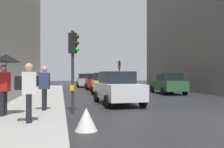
{
  "coord_description": "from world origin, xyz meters",
  "views": [
    {
      "loc": [
        -5.91,
        -7.88,
        1.57
      ],
      "look_at": [
        -2.52,
        8.18,
        1.64
      ],
      "focal_mm": 38.95,
      "sensor_mm": 36.0,
      "label": 1
    }
  ],
  "objects_px": {
    "car_green_estate": "(168,83)",
    "pedestrian_with_umbrella": "(5,67)",
    "traffic_light_near_right": "(73,56)",
    "car_red_sedan": "(95,81)",
    "traffic_light_far_median": "(119,69)",
    "car_silver_hatchback": "(85,80)",
    "car_white_compact": "(117,88)",
    "warning_sign_triangle": "(86,119)",
    "pedestrian_with_grey_backpack": "(43,85)",
    "car_yellow_taxi": "(103,83)",
    "pedestrian_with_black_backpack": "(27,89)",
    "car_blue_van": "(123,80)"
  },
  "relations": [
    {
      "from": "car_green_estate",
      "to": "pedestrian_with_umbrella",
      "type": "bearing_deg",
      "value": -137.16
    },
    {
      "from": "traffic_light_near_right",
      "to": "car_red_sedan",
      "type": "relative_size",
      "value": 0.8
    },
    {
      "from": "traffic_light_far_median",
      "to": "car_silver_hatchback",
      "type": "xyz_separation_m",
      "value": [
        -3.82,
        3.46,
        -1.43
      ]
    },
    {
      "from": "car_white_compact",
      "to": "warning_sign_triangle",
      "type": "bearing_deg",
      "value": -111.26
    },
    {
      "from": "car_red_sedan",
      "to": "car_green_estate",
      "type": "bearing_deg",
      "value": -56.03
    },
    {
      "from": "traffic_light_far_median",
      "to": "pedestrian_with_grey_backpack",
      "type": "xyz_separation_m",
      "value": [
        -7.55,
        -18.08,
        -1.14
      ]
    },
    {
      "from": "car_yellow_taxi",
      "to": "pedestrian_with_umbrella",
      "type": "distance_m",
      "value": 12.84
    },
    {
      "from": "traffic_light_far_median",
      "to": "pedestrian_with_umbrella",
      "type": "xyz_separation_m",
      "value": [
        -8.74,
        -19.23,
        -0.46
      ]
    },
    {
      "from": "traffic_light_near_right",
      "to": "car_white_compact",
      "type": "xyz_separation_m",
      "value": [
        2.48,
        2.62,
        -1.47
      ]
    },
    {
      "from": "traffic_light_far_median",
      "to": "car_yellow_taxi",
      "type": "height_order",
      "value": "traffic_light_far_median"
    },
    {
      "from": "car_red_sedan",
      "to": "warning_sign_triangle",
      "type": "height_order",
      "value": "car_red_sedan"
    },
    {
      "from": "pedestrian_with_grey_backpack",
      "to": "car_yellow_taxi",
      "type": "bearing_deg",
      "value": 68.04
    },
    {
      "from": "traffic_light_near_right",
      "to": "traffic_light_far_median",
      "type": "bearing_deg",
      "value": 70.67
    },
    {
      "from": "car_yellow_taxi",
      "to": "pedestrian_with_black_backpack",
      "type": "height_order",
      "value": "pedestrian_with_black_backpack"
    },
    {
      "from": "traffic_light_near_right",
      "to": "warning_sign_triangle",
      "type": "distance_m",
      "value": 3.83
    },
    {
      "from": "traffic_light_far_median",
      "to": "car_white_compact",
      "type": "relative_size",
      "value": 0.78
    },
    {
      "from": "pedestrian_with_umbrella",
      "to": "car_silver_hatchback",
      "type": "bearing_deg",
      "value": 77.75
    },
    {
      "from": "car_blue_van",
      "to": "car_yellow_taxi",
      "type": "distance_m",
      "value": 14.15
    },
    {
      "from": "pedestrian_with_umbrella",
      "to": "pedestrian_with_grey_backpack",
      "type": "bearing_deg",
      "value": 43.98
    },
    {
      "from": "traffic_light_far_median",
      "to": "car_red_sedan",
      "type": "height_order",
      "value": "traffic_light_far_median"
    },
    {
      "from": "car_silver_hatchback",
      "to": "car_blue_van",
      "type": "bearing_deg",
      "value": 20.06
    },
    {
      "from": "traffic_light_far_median",
      "to": "car_silver_hatchback",
      "type": "distance_m",
      "value": 5.35
    },
    {
      "from": "pedestrian_with_umbrella",
      "to": "pedestrian_with_grey_backpack",
      "type": "relative_size",
      "value": 1.21
    },
    {
      "from": "traffic_light_near_right",
      "to": "pedestrian_with_umbrella",
      "type": "xyz_separation_m",
      "value": [
        -2.38,
        -1.09,
        -0.51
      ]
    },
    {
      "from": "car_green_estate",
      "to": "car_yellow_taxi",
      "type": "height_order",
      "value": "same"
    },
    {
      "from": "car_silver_hatchback",
      "to": "traffic_light_near_right",
      "type": "bearing_deg",
      "value": -96.72
    },
    {
      "from": "car_silver_hatchback",
      "to": "car_yellow_taxi",
      "type": "height_order",
      "value": "same"
    },
    {
      "from": "pedestrian_with_black_backpack",
      "to": "car_blue_van",
      "type": "bearing_deg",
      "value": 69.67
    },
    {
      "from": "car_green_estate",
      "to": "pedestrian_with_black_backpack",
      "type": "relative_size",
      "value": 2.43
    },
    {
      "from": "car_green_estate",
      "to": "car_blue_van",
      "type": "xyz_separation_m",
      "value": [
        -0.06,
        14.88,
        0.0
      ]
    },
    {
      "from": "traffic_light_far_median",
      "to": "pedestrian_with_grey_backpack",
      "type": "relative_size",
      "value": 1.89
    },
    {
      "from": "car_red_sedan",
      "to": "pedestrian_with_umbrella",
      "type": "bearing_deg",
      "value": -107.48
    },
    {
      "from": "traffic_light_near_right",
      "to": "car_green_estate",
      "type": "distance_m",
      "value": 12.17
    },
    {
      "from": "car_green_estate",
      "to": "warning_sign_triangle",
      "type": "xyz_separation_m",
      "value": [
        -8.07,
        -12.04,
        -0.55
      ]
    },
    {
      "from": "traffic_light_near_right",
      "to": "car_green_estate",
      "type": "bearing_deg",
      "value": 46.75
    },
    {
      "from": "car_green_estate",
      "to": "car_yellow_taxi",
      "type": "distance_m",
      "value": 5.53
    },
    {
      "from": "car_red_sedan",
      "to": "car_blue_van",
      "type": "distance_m",
      "value": 8.85
    },
    {
      "from": "car_red_sedan",
      "to": "pedestrian_with_black_backpack",
      "type": "bearing_deg",
      "value": -103.68
    },
    {
      "from": "car_silver_hatchback",
      "to": "pedestrian_with_umbrella",
      "type": "distance_m",
      "value": 23.24
    },
    {
      "from": "car_white_compact",
      "to": "pedestrian_with_umbrella",
      "type": "relative_size",
      "value": 2.0
    },
    {
      "from": "car_blue_van",
      "to": "pedestrian_with_umbrella",
      "type": "relative_size",
      "value": 2.02
    },
    {
      "from": "traffic_light_far_median",
      "to": "car_green_estate",
      "type": "relative_size",
      "value": 0.78
    },
    {
      "from": "pedestrian_with_grey_backpack",
      "to": "warning_sign_triangle",
      "type": "xyz_separation_m",
      "value": [
        1.4,
        -3.3,
        -0.84
      ]
    },
    {
      "from": "traffic_light_far_median",
      "to": "pedestrian_with_grey_backpack",
      "type": "bearing_deg",
      "value": -112.68
    },
    {
      "from": "car_silver_hatchback",
      "to": "car_green_estate",
      "type": "bearing_deg",
      "value": -65.88
    },
    {
      "from": "pedestrian_with_grey_backpack",
      "to": "pedestrian_with_black_backpack",
      "type": "height_order",
      "value": "same"
    },
    {
      "from": "car_red_sedan",
      "to": "traffic_light_near_right",
      "type": "bearing_deg",
      "value": -100.79
    },
    {
      "from": "car_red_sedan",
      "to": "pedestrian_with_umbrella",
      "type": "height_order",
      "value": "pedestrian_with_umbrella"
    },
    {
      "from": "warning_sign_triangle",
      "to": "traffic_light_near_right",
      "type": "bearing_deg",
      "value": 93.57
    },
    {
      "from": "car_yellow_taxi",
      "to": "warning_sign_triangle",
      "type": "height_order",
      "value": "car_yellow_taxi"
    }
  ]
}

